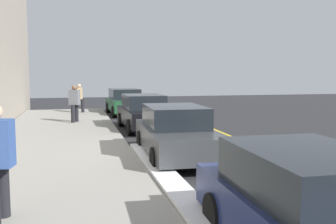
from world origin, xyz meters
TOP-DOWN VIEW (x-y plane):
  - ground_plane at (0.00, 0.00)m, footprint 56.00×56.00m
  - sidewalk at (0.00, -3.30)m, footprint 28.00×4.60m
  - lane_stripe_centre at (0.00, 3.20)m, footprint 28.00×0.14m
  - snow_bank_curb at (3.59, -0.70)m, footprint 8.73×0.56m
  - parked_car_green at (-11.45, 0.15)m, footprint 4.41×2.03m
  - parked_car_black at (-5.16, 0.22)m, footprint 4.21×2.00m
  - parked_car_charcoal at (0.69, 0.15)m, footprint 4.46×2.00m
  - parked_car_navy at (7.25, 0.24)m, footprint 4.52×1.98m
  - pedestrian_tan_coat at (-11.78, -2.45)m, footprint 0.49×0.55m
  - pedestrian_grey_coat at (-7.31, -2.71)m, footprint 0.54×0.55m

SIDE VIEW (x-z plane):
  - ground_plane at x=0.00m, z-range 0.00..0.00m
  - lane_stripe_centre at x=0.00m, z-range 0.00..0.01m
  - sidewalk at x=0.00m, z-range 0.00..0.15m
  - snow_bank_curb at x=3.59m, z-range 0.00..0.22m
  - parked_car_black at x=-5.16m, z-range 0.00..1.51m
  - parked_car_green at x=-11.45m, z-range 0.00..1.51m
  - parked_car_charcoal at x=0.69m, z-range 0.00..1.51m
  - parked_car_navy at x=7.25m, z-range 0.00..1.51m
  - pedestrian_tan_coat at x=-11.78m, z-range 0.21..1.87m
  - pedestrian_grey_coat at x=-7.31m, z-range 0.21..1.94m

